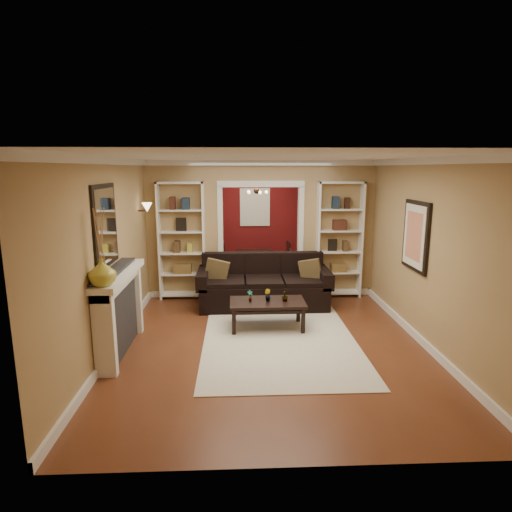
{
  "coord_description": "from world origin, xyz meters",
  "views": [
    {
      "loc": [
        -0.47,
        -7.25,
        2.55
      ],
      "look_at": [
        -0.18,
        -0.8,
        1.22
      ],
      "focal_mm": 30.0,
      "sensor_mm": 36.0,
      "label": 1
    }
  ],
  "objects_px": {
    "sofa": "(264,281)",
    "bookshelf_right": "(339,240)",
    "dining_table": "(257,267)",
    "coffee_table": "(267,315)",
    "fireplace": "(122,312)",
    "bookshelf_left": "(182,241)"
  },
  "relations": [
    {
      "from": "bookshelf_right",
      "to": "dining_table",
      "type": "xyz_separation_m",
      "value": [
        -1.57,
        1.5,
        -0.87
      ]
    },
    {
      "from": "coffee_table",
      "to": "bookshelf_right",
      "type": "distance_m",
      "value": 2.49
    },
    {
      "from": "coffee_table",
      "to": "bookshelf_left",
      "type": "distance_m",
      "value": 2.5
    },
    {
      "from": "dining_table",
      "to": "fireplace",
      "type": "bearing_deg",
      "value": 152.8
    },
    {
      "from": "sofa",
      "to": "bookshelf_left",
      "type": "distance_m",
      "value": 1.8
    },
    {
      "from": "coffee_table",
      "to": "dining_table",
      "type": "height_order",
      "value": "dining_table"
    },
    {
      "from": "coffee_table",
      "to": "bookshelf_right",
      "type": "xyz_separation_m",
      "value": [
        1.54,
        1.72,
        0.92
      ]
    },
    {
      "from": "sofa",
      "to": "coffee_table",
      "type": "relative_size",
      "value": 2.04
    },
    {
      "from": "sofa",
      "to": "bookshelf_right",
      "type": "bearing_deg",
      "value": 20.75
    },
    {
      "from": "coffee_table",
      "to": "fireplace",
      "type": "xyz_separation_m",
      "value": [
        -2.1,
        -0.81,
        0.35
      ]
    },
    {
      "from": "sofa",
      "to": "coffee_table",
      "type": "distance_m",
      "value": 1.17
    },
    {
      "from": "sofa",
      "to": "fireplace",
      "type": "height_order",
      "value": "fireplace"
    },
    {
      "from": "coffee_table",
      "to": "fireplace",
      "type": "bearing_deg",
      "value": -159.41
    },
    {
      "from": "bookshelf_right",
      "to": "fireplace",
      "type": "distance_m",
      "value": 4.47
    },
    {
      "from": "coffee_table",
      "to": "fireplace",
      "type": "height_order",
      "value": "fireplace"
    },
    {
      "from": "coffee_table",
      "to": "dining_table",
      "type": "distance_m",
      "value": 3.22
    },
    {
      "from": "sofa",
      "to": "coffee_table",
      "type": "bearing_deg",
      "value": -90.52
    },
    {
      "from": "bookshelf_left",
      "to": "fireplace",
      "type": "relative_size",
      "value": 1.35
    },
    {
      "from": "bookshelf_left",
      "to": "fireplace",
      "type": "xyz_separation_m",
      "value": [
        -0.54,
        -2.53,
        -0.57
      ]
    },
    {
      "from": "dining_table",
      "to": "bookshelf_left",
      "type": "bearing_deg",
      "value": 134.41
    },
    {
      "from": "bookshelf_left",
      "to": "bookshelf_right",
      "type": "xyz_separation_m",
      "value": [
        3.1,
        0.0,
        0.0
      ]
    },
    {
      "from": "sofa",
      "to": "dining_table",
      "type": "xyz_separation_m",
      "value": [
        -0.04,
        2.08,
        -0.2
      ]
    }
  ]
}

